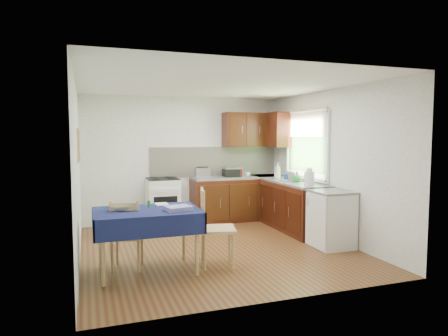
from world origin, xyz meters
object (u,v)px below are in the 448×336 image
object	(u,v)px
sandwich_press	(232,172)
kettle	(309,177)
chair_near	(214,225)
toaster	(202,173)
dining_table	(147,218)
chair_far	(126,233)
dish_rack	(291,180)

from	to	relation	value
sandwich_press	kettle	bearing A→B (deg)	-48.01
sandwich_press	kettle	world-z (taller)	kettle
chair_near	toaster	world-z (taller)	toaster
dining_table	kettle	bearing A→B (deg)	20.34
chair_near	toaster	bearing A→B (deg)	0.08
chair_far	kettle	size ratio (longest dim) A/B	3.12
dish_rack	kettle	size ratio (longest dim) A/B	1.30
kettle	toaster	bearing A→B (deg)	131.13
chair_near	kettle	xyz separation A→B (m)	(2.02, 0.96, 0.48)
chair_far	sandwich_press	size ratio (longest dim) A/B	2.79
chair_near	toaster	size ratio (longest dim) A/B	3.63
chair_far	dish_rack	bearing A→B (deg)	-142.17
toaster	kettle	world-z (taller)	kettle
chair_near	dish_rack	size ratio (longest dim) A/B	2.70
chair_near	dish_rack	bearing A→B (deg)	-39.81
dining_table	toaster	xyz separation A→B (m)	(1.46, 2.53, 0.31)
dining_table	dish_rack	world-z (taller)	dish_rack
dining_table	sandwich_press	bearing A→B (deg)	53.62
dining_table	sandwich_press	xyz separation A→B (m)	(2.08, 2.51, 0.30)
dish_rack	kettle	bearing A→B (deg)	-98.69
dish_rack	chair_near	bearing A→B (deg)	-156.59
chair_near	kettle	bearing A→B (deg)	-51.77
chair_near	kettle	size ratio (longest dim) A/B	3.52
sandwich_press	dining_table	bearing A→B (deg)	-114.24
toaster	sandwich_press	bearing A→B (deg)	-6.15
sandwich_press	dish_rack	distance (m)	1.32
chair_far	sandwich_press	distance (m)	3.36
toaster	chair_far	bearing A→B (deg)	-129.56
dining_table	chair_near	bearing A→B (deg)	-1.29
chair_near	toaster	xyz separation A→B (m)	(0.59, 2.60, 0.45)
chair_far	kettle	distance (m)	3.27
chair_near	sandwich_press	size ratio (longest dim) A/B	3.15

